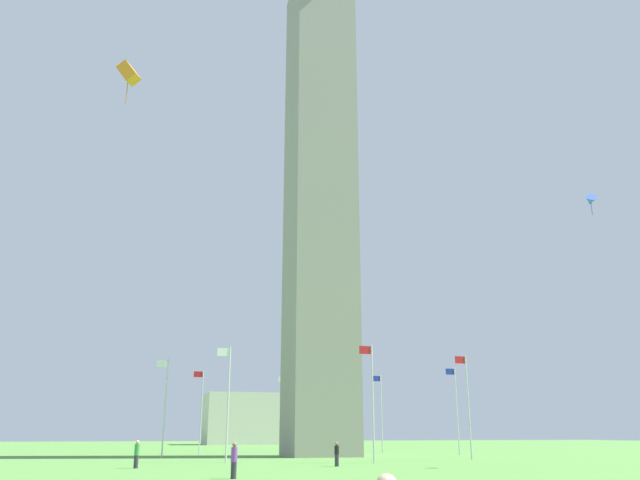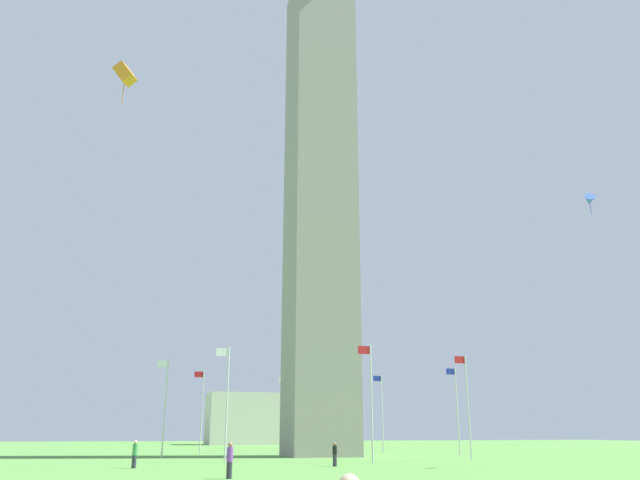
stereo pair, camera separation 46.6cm
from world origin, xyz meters
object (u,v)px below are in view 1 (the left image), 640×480
person_green_shirt (137,454)px  kite_blue_delta (591,201)px  obelisk_monument (320,168)px  flagpole_nw (201,408)px  flagpole_w (286,410)px  kite_orange_box (129,73)px  flagpole_e (372,397)px  person_black_shirt (337,454)px  flagpole_sw (381,410)px  distant_building (271,419)px  person_purple_shirt (234,461)px  flagpole_s (456,407)px  flagpole_se (468,402)px  flagpole_ne (228,398)px  flagpole_n (165,403)px

person_green_shirt → kite_blue_delta: 37.57m
obelisk_monument → flagpole_nw: bearing=-44.9°
flagpole_w → kite_orange_box: bearing=66.2°
flagpole_e → kite_orange_box: (19.77, 14.48, 17.05)m
person_black_shirt → flagpole_sw: bearing=-7.4°
person_black_shirt → distant_building: bearing=10.5°
person_purple_shirt → kite_orange_box: 22.19m
flagpole_e → flagpole_sw: bearing=-112.5°
flagpole_sw → person_black_shirt: size_ratio=5.61×
flagpole_s → flagpole_e: bearing=45.0°
flagpole_w → person_black_shirt: flagpole_w is taller
obelisk_monument → person_purple_shirt: bearing=66.4°
kite_orange_box → person_purple_shirt: bearing=-178.4°
person_black_shirt → flagpole_se: bearing=-41.9°
flagpole_se → kite_orange_box: kite_orange_box is taller
flagpole_nw → distant_building: size_ratio=0.34×
person_green_shirt → distant_building: bearing=-0.3°
kite_orange_box → flagpole_ne: bearing=-115.5°
flagpole_e → flagpole_ne: bearing=-22.5°
obelisk_monument → person_black_shirt: size_ratio=38.22×
person_purple_shirt → distant_building: (-22.11, -98.87, 4.08)m
obelisk_monument → kite_orange_box: (19.83, 29.68, -8.82)m
person_green_shirt → kite_orange_box: bearing=-173.8°
flagpole_ne → flagpole_se: 21.49m
flagpole_s → person_black_shirt: bearing=44.5°
person_black_shirt → distant_building: 89.46m
flagpole_n → flagpole_nw: 11.63m
flagpole_se → kite_orange_box: bearing=31.8°
flagpole_se → distant_building: bearing=-88.9°
flagpole_e → obelisk_monument: bearing=-90.2°
flagpole_e → flagpole_w: bearing=-90.0°
obelisk_monument → flagpole_w: 30.00m
obelisk_monument → flagpole_e: obelisk_monument is taller
flagpole_w → obelisk_monument: bearing=90.2°
flagpole_n → flagpole_e: 21.49m
flagpole_nw → person_green_shirt: size_ratio=5.11×
person_purple_shirt → distant_building: bearing=10.9°
flagpole_se → person_purple_shirt: flagpole_se is taller
flagpole_n → flagpole_nw: bearing=-112.5°
obelisk_monument → flagpole_n: 30.03m
flagpole_nw → distant_building: distant_building is taller
person_green_shirt → flagpole_e: bearing=-64.9°
kite_blue_delta → person_purple_shirt: bearing=8.7°
flagpole_ne → flagpole_s: same height
flagpole_nw → flagpole_ne: bearing=90.0°
flagpole_w → kite_orange_box: kite_orange_box is taller
person_black_shirt → person_purple_shirt: 13.67m
flagpole_w → distant_building: distant_building is taller
obelisk_monument → flagpole_nw: size_ratio=6.82×
person_purple_shirt → flagpole_sw: bearing=-6.8°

